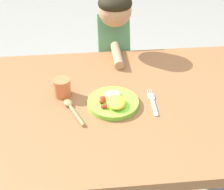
{
  "coord_description": "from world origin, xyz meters",
  "views": [
    {
      "loc": [
        -0.14,
        -1.11,
        1.56
      ],
      "look_at": [
        -0.03,
        0.02,
        0.74
      ],
      "focal_mm": 53.71,
      "sensor_mm": 36.0,
      "label": 1
    }
  ],
  "objects_px": {
    "plate": "(113,102)",
    "drinking_cup": "(62,87)",
    "person": "(113,67)",
    "fork": "(153,102)",
    "spoon": "(72,108)"
  },
  "relations": [
    {
      "from": "plate",
      "to": "fork",
      "type": "bearing_deg",
      "value": -0.28
    },
    {
      "from": "fork",
      "to": "person",
      "type": "height_order",
      "value": "person"
    },
    {
      "from": "plate",
      "to": "spoon",
      "type": "relative_size",
      "value": 1.21
    },
    {
      "from": "plate",
      "to": "drinking_cup",
      "type": "height_order",
      "value": "drinking_cup"
    },
    {
      "from": "person",
      "to": "plate",
      "type": "bearing_deg",
      "value": 84.18
    },
    {
      "from": "plate",
      "to": "fork",
      "type": "xyz_separation_m",
      "value": [
        0.17,
        -0.0,
        -0.01
      ]
    },
    {
      "from": "plate",
      "to": "fork",
      "type": "height_order",
      "value": "plate"
    },
    {
      "from": "drinking_cup",
      "to": "person",
      "type": "bearing_deg",
      "value": 60.45
    },
    {
      "from": "spoon",
      "to": "person",
      "type": "relative_size",
      "value": 0.17
    },
    {
      "from": "plate",
      "to": "person",
      "type": "relative_size",
      "value": 0.21
    },
    {
      "from": "drinking_cup",
      "to": "fork",
      "type": "bearing_deg",
      "value": -14.18
    },
    {
      "from": "plate",
      "to": "person",
      "type": "xyz_separation_m",
      "value": [
        0.06,
        0.56,
        -0.18
      ]
    },
    {
      "from": "drinking_cup",
      "to": "person",
      "type": "xyz_separation_m",
      "value": [
        0.27,
        0.47,
        -0.2
      ]
    },
    {
      "from": "fork",
      "to": "person",
      "type": "xyz_separation_m",
      "value": [
        -0.11,
        0.56,
        -0.16
      ]
    },
    {
      "from": "spoon",
      "to": "fork",
      "type": "bearing_deg",
      "value": -110.39
    }
  ]
}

